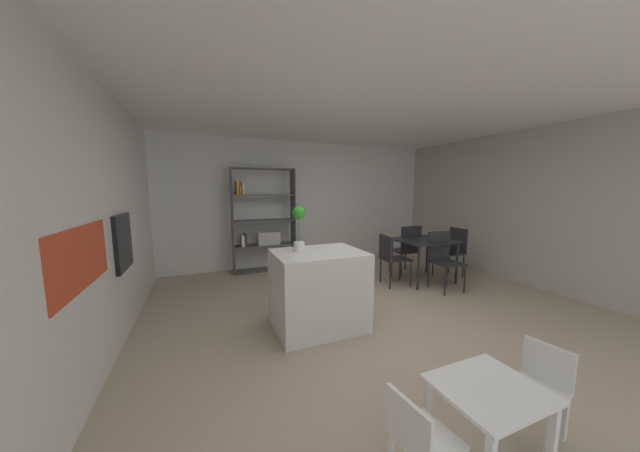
{
  "coord_description": "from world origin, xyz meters",
  "views": [
    {
      "loc": [
        -1.81,
        -2.89,
        1.65
      ],
      "look_at": [
        -0.12,
        1.19,
        1.08
      ],
      "focal_mm": 16.03,
      "sensor_mm": 36.0,
      "label": 1
    }
  ],
  "objects_px": {
    "built_in_oven": "(123,242)",
    "dining_chair_near": "(443,256)",
    "dining_chair_far": "(407,246)",
    "dining_chair_island_side": "(391,255)",
    "dining_chair_window_side": "(453,248)",
    "kitchen_island": "(318,289)",
    "potted_plant_on_island": "(299,225)",
    "dining_table": "(424,244)",
    "child_table": "(488,399)",
    "open_bookshelf": "(263,224)",
    "child_chair_right": "(541,385)",
    "child_chair_left": "(419,439)"
  },
  "relations": [
    {
      "from": "child_table",
      "to": "dining_chair_window_side",
      "type": "bearing_deg",
      "value": 45.51
    },
    {
      "from": "dining_table",
      "to": "dining_chair_island_side",
      "type": "bearing_deg",
      "value": 178.91
    },
    {
      "from": "dining_chair_far",
      "to": "dining_chair_near",
      "type": "distance_m",
      "value": 0.86
    },
    {
      "from": "potted_plant_on_island",
      "to": "child_table",
      "type": "bearing_deg",
      "value": -76.82
    },
    {
      "from": "child_chair_left",
      "to": "child_chair_right",
      "type": "distance_m",
      "value": 1.04
    },
    {
      "from": "dining_chair_window_side",
      "to": "child_chair_left",
      "type": "bearing_deg",
      "value": -46.99
    },
    {
      "from": "open_bookshelf",
      "to": "dining_chair_island_side",
      "type": "height_order",
      "value": "open_bookshelf"
    },
    {
      "from": "child_chair_left",
      "to": "dining_chair_near",
      "type": "xyz_separation_m",
      "value": [
        2.65,
        2.45,
        0.22
      ]
    },
    {
      "from": "open_bookshelf",
      "to": "dining_chair_island_side",
      "type": "bearing_deg",
      "value": -44.01
    },
    {
      "from": "child_chair_left",
      "to": "dining_chair_window_side",
      "type": "relative_size",
      "value": 0.64
    },
    {
      "from": "open_bookshelf",
      "to": "child_chair_right",
      "type": "relative_size",
      "value": 3.4
    },
    {
      "from": "child_table",
      "to": "dining_chair_far",
      "type": "height_order",
      "value": "dining_chair_far"
    },
    {
      "from": "built_in_oven",
      "to": "child_chair_right",
      "type": "bearing_deg",
      "value": -42.36
    },
    {
      "from": "built_in_oven",
      "to": "dining_chair_near",
      "type": "xyz_separation_m",
      "value": [
        4.47,
        -0.17,
        -0.52
      ]
    },
    {
      "from": "dining_table",
      "to": "child_chair_right",
      "type": "bearing_deg",
      "value": -119.12
    },
    {
      "from": "dining_chair_far",
      "to": "dining_chair_island_side",
      "type": "xyz_separation_m",
      "value": [
        -0.69,
        -0.42,
        -0.03
      ]
    },
    {
      "from": "built_in_oven",
      "to": "child_table",
      "type": "distance_m",
      "value": 3.57
    },
    {
      "from": "dining_table",
      "to": "dining_chair_far",
      "type": "height_order",
      "value": "dining_chair_far"
    },
    {
      "from": "dining_chair_window_side",
      "to": "kitchen_island",
      "type": "bearing_deg",
      "value": -71.72
    },
    {
      "from": "open_bookshelf",
      "to": "dining_chair_island_side",
      "type": "distance_m",
      "value": 2.58
    },
    {
      "from": "child_table",
      "to": "built_in_oven",
      "type": "bearing_deg",
      "value": 131.79
    },
    {
      "from": "kitchen_island",
      "to": "dining_chair_window_side",
      "type": "xyz_separation_m",
      "value": [
        3.11,
        0.89,
        0.09
      ]
    },
    {
      "from": "potted_plant_on_island",
      "to": "open_bookshelf",
      "type": "relative_size",
      "value": 0.26
    },
    {
      "from": "child_table",
      "to": "dining_chair_near",
      "type": "relative_size",
      "value": 0.63
    },
    {
      "from": "dining_chair_island_side",
      "to": "dining_chair_far",
      "type": "bearing_deg",
      "value": -50.81
    },
    {
      "from": "child_chair_right",
      "to": "dining_chair_far",
      "type": "height_order",
      "value": "dining_chair_far"
    },
    {
      "from": "child_chair_right",
      "to": "dining_chair_island_side",
      "type": "height_order",
      "value": "dining_chair_island_side"
    },
    {
      "from": "child_chair_right",
      "to": "dining_chair_window_side",
      "type": "relative_size",
      "value": 0.66
    },
    {
      "from": "potted_plant_on_island",
      "to": "child_chair_left",
      "type": "xyz_separation_m",
      "value": [
        -0.03,
        -2.09,
        -0.9
      ]
    },
    {
      "from": "kitchen_island",
      "to": "dining_chair_window_side",
      "type": "bearing_deg",
      "value": 15.98
    },
    {
      "from": "dining_chair_near",
      "to": "child_chair_right",
      "type": "bearing_deg",
      "value": -118.06
    },
    {
      "from": "dining_chair_far",
      "to": "built_in_oven",
      "type": "bearing_deg",
      "value": 11.83
    },
    {
      "from": "dining_chair_far",
      "to": "dining_chair_near",
      "type": "bearing_deg",
      "value": 94.05
    },
    {
      "from": "child_chair_left",
      "to": "potted_plant_on_island",
      "type": "bearing_deg",
      "value": -6.71
    },
    {
      "from": "kitchen_island",
      "to": "child_chair_left",
      "type": "distance_m",
      "value": 2.01
    },
    {
      "from": "kitchen_island",
      "to": "potted_plant_on_island",
      "type": "relative_size",
      "value": 1.96
    },
    {
      "from": "child_chair_left",
      "to": "dining_chair_island_side",
      "type": "height_order",
      "value": "dining_chair_island_side"
    },
    {
      "from": "kitchen_island",
      "to": "child_table",
      "type": "relative_size",
      "value": 1.74
    },
    {
      "from": "potted_plant_on_island",
      "to": "dining_table",
      "type": "height_order",
      "value": "potted_plant_on_island"
    },
    {
      "from": "dining_chair_island_side",
      "to": "kitchen_island",
      "type": "bearing_deg",
      "value": 126.1
    },
    {
      "from": "open_bookshelf",
      "to": "dining_chair_far",
      "type": "bearing_deg",
      "value": -28.2
    },
    {
      "from": "child_chair_left",
      "to": "dining_chair_near",
      "type": "distance_m",
      "value": 3.62
    },
    {
      "from": "open_bookshelf",
      "to": "dining_chair_window_side",
      "type": "distance_m",
      "value": 3.71
    },
    {
      "from": "kitchen_island",
      "to": "potted_plant_on_island",
      "type": "height_order",
      "value": "potted_plant_on_island"
    },
    {
      "from": "dining_table",
      "to": "dining_chair_far",
      "type": "relative_size",
      "value": 1.01
    },
    {
      "from": "dining_chair_island_side",
      "to": "dining_chair_near",
      "type": "bearing_deg",
      "value": -114.08
    },
    {
      "from": "potted_plant_on_island",
      "to": "dining_chair_island_side",
      "type": "relative_size",
      "value": 0.6
    },
    {
      "from": "dining_chair_far",
      "to": "dining_chair_island_side",
      "type": "bearing_deg",
      "value": 34.08
    },
    {
      "from": "child_table",
      "to": "open_bookshelf",
      "type": "bearing_deg",
      "value": 94.98
    },
    {
      "from": "potted_plant_on_island",
      "to": "dining_chair_window_side",
      "type": "bearing_deg",
      "value": 13.4
    }
  ]
}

